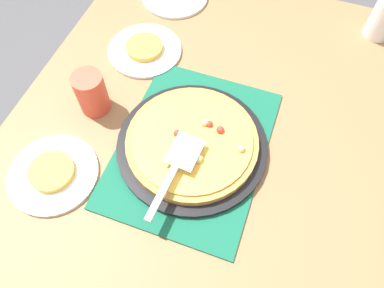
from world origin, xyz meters
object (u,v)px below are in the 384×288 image
pizza (192,141)px  served_slice_left (52,171)px  served_slice_right (144,47)px  plate_far_right (145,50)px  pizza_server (175,168)px  cup_far (384,19)px  cup_near (92,93)px  pizza_pan (192,145)px  plate_near_left (53,174)px

pizza → served_slice_left: (0.19, -0.29, -0.02)m
served_slice_left → served_slice_right: 0.46m
plate_far_right → pizza_server: 0.44m
served_slice_right → cup_far: cup_far is taller
served_slice_left → pizza_server: size_ratio=0.47×
plate_far_right → served_slice_right: bearing=0.0°
served_slice_right → cup_near: (0.23, -0.04, 0.04)m
pizza_pan → plate_far_right: size_ratio=1.73×
pizza → pizza_server: 0.10m
plate_far_right → cup_far: (-0.31, 0.65, 0.06)m
served_slice_left → cup_far: 1.03m
served_slice_right → cup_near: size_ratio=0.92×
pizza_pan → cup_far: (-0.58, 0.40, 0.05)m
plate_near_left → pizza: bearing=122.3°
served_slice_left → pizza_server: 0.30m
pizza → plate_far_right: (-0.27, -0.25, -0.03)m
served_slice_right → pizza: bearing=42.7°
plate_near_left → plate_far_right: 0.46m
cup_near → pizza_server: (0.13, 0.28, 0.01)m
plate_near_left → pizza_server: pizza_server is taller
plate_far_right → served_slice_left: 0.46m
pizza_pan → cup_far: cup_far is taller
cup_far → pizza_server: size_ratio=0.52×
cup_near → served_slice_right: bearing=169.7°
plate_near_left → served_slice_left: 0.01m
plate_near_left → served_slice_right: (-0.45, 0.05, 0.01)m
pizza → served_slice_left: bearing=-57.7°
pizza → cup_far: (-0.58, 0.40, 0.03)m
cup_far → pizza_server: cup_far is taller
pizza → pizza_pan: bearing=-86.3°
pizza → plate_far_right: pizza is taller
served_slice_left → cup_near: size_ratio=0.92×
plate_near_left → plate_far_right: (-0.45, 0.05, 0.00)m
pizza_pan → pizza_server: (0.10, -0.01, 0.05)m
cup_near → served_slice_left: bearing=-0.9°
pizza → cup_near: bearing=-96.8°
plate_far_right → cup_far: size_ratio=1.83×
served_slice_right → pizza_server: 0.44m
plate_far_right → cup_near: bearing=-10.3°
pizza_pan → plate_near_left: (0.19, -0.29, -0.01)m
served_slice_right → pizza_server: bearing=33.3°
pizza_pan → cup_near: (-0.03, -0.29, 0.05)m
served_slice_right → served_slice_left: bearing=-5.8°
plate_near_left → cup_near: 0.23m
plate_far_right → cup_far: bearing=115.7°
pizza_pan → plate_far_right: (-0.27, -0.25, -0.01)m
plate_far_right → cup_far: cup_far is taller
served_slice_right → pizza_server: pizza_server is taller
plate_far_right → cup_far: 0.72m
plate_far_right → cup_near: 0.24m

